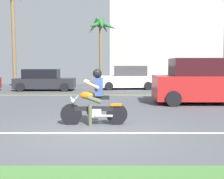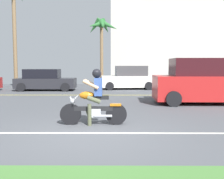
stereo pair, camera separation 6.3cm
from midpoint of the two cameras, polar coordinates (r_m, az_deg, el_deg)
The scene contains 9 objects.
ground at distance 9.68m, azimuth -3.16°, elevation -5.07°, with size 56.00×30.00×0.04m, color #4C4F54.
lane_line_near at distance 6.91m, azimuth -4.61°, elevation -9.01°, with size 50.40×0.12×0.01m, color silver.
lane_line_far at distance 15.49m, azimuth -1.83°, elevation -1.16°, with size 50.40×0.12×0.01m, color yellow.
motorcyclist at distance 7.75m, azimuth -3.54°, elevation -2.45°, with size 1.90×0.62×1.59m.
suv_nearby at distance 12.75m, azimuth 19.61°, elevation 1.53°, with size 4.87×2.17×1.98m.
parked_car_1 at distance 18.90m, azimuth -13.70°, elevation 1.85°, with size 3.96×1.87×1.43m.
parked_car_2 at distance 19.53m, azimuth 3.59°, elevation 2.35°, with size 3.84×2.24×1.64m.
palm_tree_2 at distance 22.63m, azimuth -2.11°, elevation 12.33°, with size 2.60×2.64×5.55m.
building_far at distance 28.06m, azimuth 10.78°, elevation 9.86°, with size 10.49×4.00×8.14m, color #BCB7AD.
Camera 2 is at (0.62, -6.51, 1.68)m, focal length 43.95 mm.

